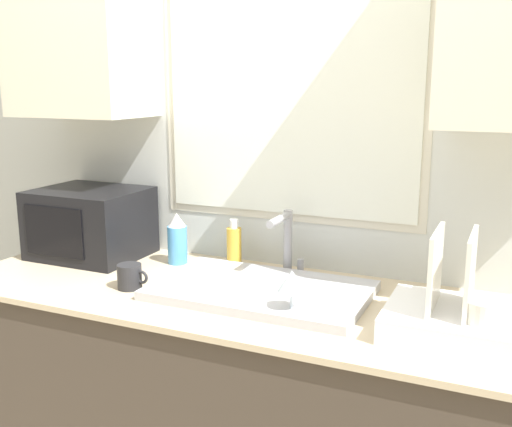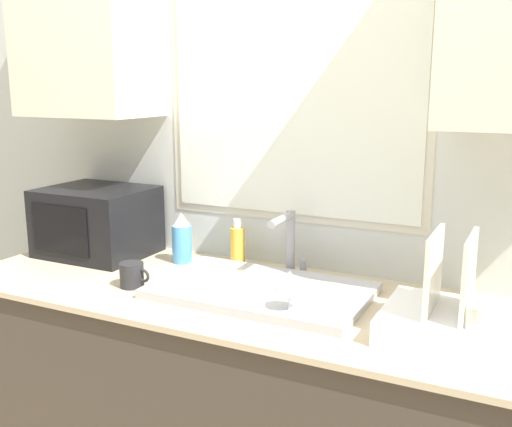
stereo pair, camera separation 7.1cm
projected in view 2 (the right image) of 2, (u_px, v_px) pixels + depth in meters
name	position (u px, v px, depth m)	size (l,w,h in m)	color
countertop	(251.00, 414.00, 2.06)	(2.08, 0.71, 0.88)	#42382D
wall_back	(292.00, 128.00, 2.15)	(6.00, 0.38, 2.60)	silver
sink_basin	(261.00, 290.00, 1.95)	(0.69, 0.43, 0.03)	#B2B2B7
faucet	(289.00, 238.00, 2.11)	(0.08, 0.19, 0.24)	#99999E
microwave	(97.00, 221.00, 2.39)	(0.41, 0.35, 0.27)	black
dish_rack	(451.00, 317.00, 1.62)	(0.34, 0.32, 0.29)	white
spray_bottle	(182.00, 239.00, 2.29)	(0.07, 0.07, 0.20)	#4C99D8
soap_bottle	(238.00, 246.00, 2.24)	(0.06, 0.06, 0.18)	gold
mug_near_sink	(132.00, 275.00, 2.02)	(0.11, 0.08, 0.08)	#262628
wine_glass	(290.00, 283.00, 1.73)	(0.08, 0.08, 0.15)	silver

